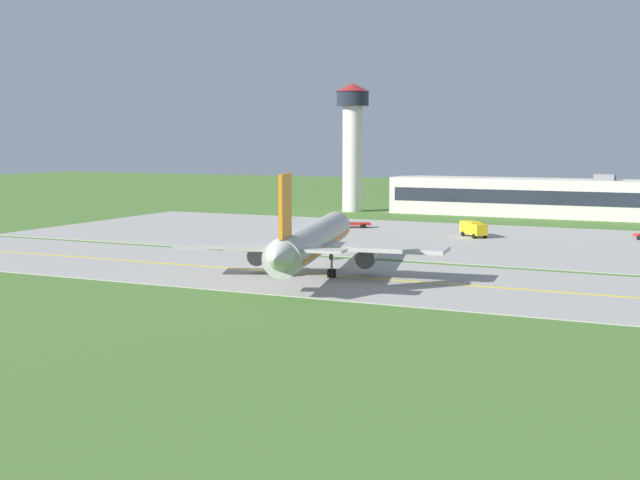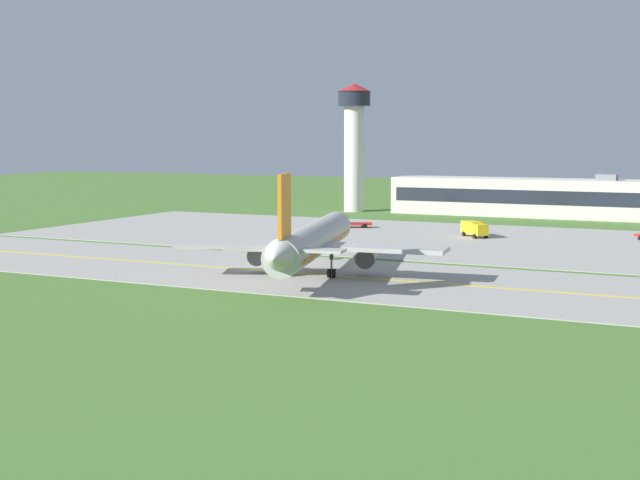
{
  "view_description": "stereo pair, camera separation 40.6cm",
  "coord_description": "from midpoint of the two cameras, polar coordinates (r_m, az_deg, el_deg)",
  "views": [
    {
      "loc": [
        50.76,
        -91.27,
        16.12
      ],
      "look_at": [
        7.46,
        2.01,
        4.0
      ],
      "focal_mm": 47.97,
      "sensor_mm": 36.0,
      "label": 1
    },
    {
      "loc": [
        51.13,
        -91.1,
        16.12
      ],
      "look_at": [
        7.46,
        2.01,
        4.0
      ],
      "focal_mm": 47.97,
      "sensor_mm": 36.0,
      "label": 2
    }
  ],
  "objects": [
    {
      "name": "control_tower",
      "position": [
        192.23,
        2.12,
        7.0
      ],
      "size": [
        7.6,
        7.6,
        28.5
      ],
      "color": "silver",
      "rests_on": "ground"
    },
    {
      "name": "taxiway_centreline",
      "position": [
        105.67,
        -4.24,
        -2.01
      ],
      "size": [
        220.0,
        0.6,
        0.01
      ],
      "primitive_type": "cube",
      "color": "yellow",
      "rests_on": "taxiway_strip"
    },
    {
      "name": "airplane_lead",
      "position": [
        101.26,
        -0.64,
        -0.08
      ],
      "size": [
        32.03,
        39.14,
        12.7
      ],
      "color": "#ADADA8",
      "rests_on": "ground"
    },
    {
      "name": "taxiway_strip",
      "position": [
        105.68,
        -4.24,
        -2.04
      ],
      "size": [
        240.0,
        28.0,
        0.1
      ],
      "primitive_type": "cube",
      "color": "#9E9B93",
      "rests_on": "ground"
    },
    {
      "name": "service_truck_baggage",
      "position": [
        156.11,
        1.77,
        1.23
      ],
      "size": [
        6.6,
        4.85,
        2.59
      ],
      "color": "red",
      "rests_on": "ground"
    },
    {
      "name": "ground_plane",
      "position": [
        105.68,
        -4.24,
        -2.07
      ],
      "size": [
        500.0,
        500.0,
        0.0
      ],
      "primitive_type": "plane",
      "color": "#47702D"
    },
    {
      "name": "apron_pad",
      "position": [
        140.26,
        7.76,
        0.08
      ],
      "size": [
        140.0,
        52.0,
        0.1
      ],
      "primitive_type": "cube",
      "color": "#9E9B93",
      "rests_on": "ground"
    },
    {
      "name": "service_truck_fuel",
      "position": [
        143.34,
        10.12,
        0.78
      ],
      "size": [
        5.55,
        5.82,
        2.6
      ],
      "color": "yellow",
      "rests_on": "ground"
    },
    {
      "name": "terminal_building",
      "position": [
        185.51,
        14.47,
        2.75
      ],
      "size": [
        63.61,
        11.36,
        9.12
      ],
      "color": "beige",
      "rests_on": "ground"
    }
  ]
}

